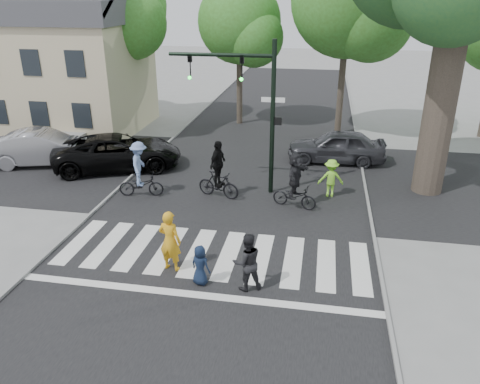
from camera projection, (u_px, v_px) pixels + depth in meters
The scene contains 22 objects.
ground at pixel (205, 271), 13.74m from camera, with size 120.00×120.00×0.00m, color gray.
road_stem at pixel (236, 202), 18.27m from camera, with size 10.00×70.00×0.01m, color black.
road_cross at pixel (249, 175), 20.98m from camera, with size 70.00×10.00×0.01m, color black.
curb_left at pixel (115, 192), 19.07m from camera, with size 0.10×70.00×0.10m, color gray.
curb_right at pixel (369, 210), 17.43m from camera, with size 0.10×70.00×0.10m, color gray.
crosswalk at pixel (211, 259), 14.34m from camera, with size 10.00×3.85×0.01m.
traffic_signal at pixel (251, 96), 17.76m from camera, with size 4.45×0.29×6.00m.
bg_tree_0 at pixel (45, 18), 28.03m from camera, with size 5.46×5.20×8.97m.
bg_tree_1 at pixel (119, 9), 26.54m from camera, with size 6.09×5.80×9.80m.
bg_tree_2 at pixel (243, 26), 26.79m from camera, with size 5.04×4.80×8.40m.
bg_tree_3 at pixel (354, 5), 24.13m from camera, with size 6.30×6.00×10.20m.
house at pixel (68, 63), 26.76m from camera, with size 8.40×8.10×8.82m.
pedestrian_woman at pixel (170, 241), 13.48m from camera, with size 0.69×0.45×1.88m, color gold.
pedestrian_child at pixel (200, 265), 12.92m from camera, with size 0.58×0.38×1.19m, color #121E36.
pedestrian_adult at pixel (247, 262), 12.61m from camera, with size 0.82×0.64×1.68m, color black.
cyclist_left at pixel (140, 173), 18.45m from camera, with size 1.85×1.25×2.25m.
cyclist_mid at pixel (218, 175), 18.34m from camera, with size 1.85×1.16×2.32m.
cyclist_right at pixel (295, 183), 17.45m from camera, with size 1.81×1.68×2.17m.
car_suv at pixel (118, 152), 21.44m from camera, with size 2.64×5.72×1.59m, color black.
car_silver at pixel (44, 148), 21.93m from camera, with size 1.73×4.97×1.64m, color #99989C.
car_grey at pixel (336, 146), 22.30m from camera, with size 1.84×4.58×1.56m, color #343439.
bystander_hivis at pixel (331, 178), 18.49m from camera, with size 1.00×0.57×1.54m, color #88E232.
Camera 1 is at (3.07, -11.36, 7.54)m, focal length 35.00 mm.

